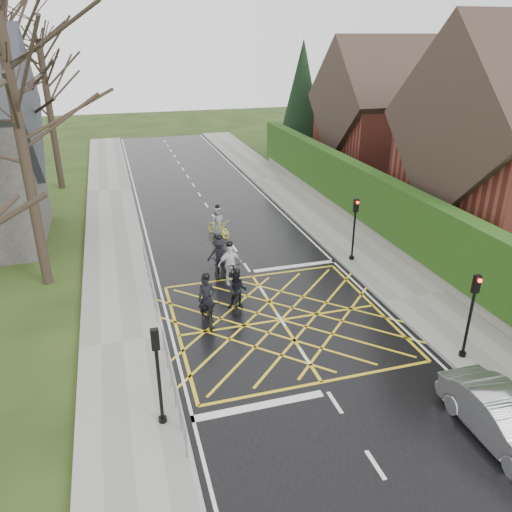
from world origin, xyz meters
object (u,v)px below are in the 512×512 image
cyclist_rear (207,306)px  cyclist_mid (220,259)px  cyclist_front (230,269)px  cyclist_lead (218,225)px  cyclist_back (238,294)px  car (503,420)px

cyclist_rear → cyclist_mid: cyclist_rear is taller
cyclist_front → cyclist_lead: bearing=74.9°
cyclist_mid → cyclist_lead: cyclist_mid is taller
cyclist_mid → cyclist_front: size_ratio=0.97×
cyclist_back → cyclist_lead: (0.99, 8.13, -0.05)m
cyclist_back → cyclist_front: (0.23, 2.19, 0.09)m
cyclist_front → car: cyclist_front is taller
cyclist_rear → cyclist_front: bearing=62.5°
cyclist_rear → car: 10.57m
cyclist_back → cyclist_mid: size_ratio=0.88×
cyclist_back → car: 10.32m
cyclist_lead → car: cyclist_lead is taller
cyclist_mid → cyclist_lead: 4.78m
cyclist_mid → car: size_ratio=0.51×
cyclist_rear → cyclist_lead: size_ratio=1.10×
cyclist_rear → cyclist_front: (1.59, 2.79, 0.10)m
cyclist_back → cyclist_lead: cyclist_lead is taller
cyclist_back → cyclist_lead: 8.19m
cyclist_front → car: size_ratio=0.52×
cyclist_mid → car: cyclist_mid is taller
cyclist_rear → cyclist_lead: bearing=77.1°
car → cyclist_mid: bearing=112.6°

